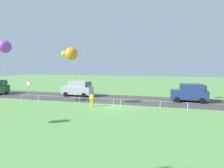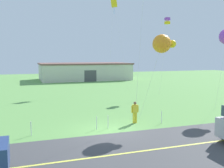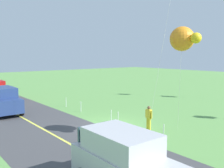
{
  "view_description": "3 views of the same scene",
  "coord_description": "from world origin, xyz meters",
  "px_view_note": "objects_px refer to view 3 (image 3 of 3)",
  "views": [
    {
      "loc": [
        -5.65,
        21.27,
        4.6
      ],
      "look_at": [
        0.33,
        0.51,
        2.49
      ],
      "focal_mm": 31.44,
      "sensor_mm": 36.0,
      "label": 1
    },
    {
      "loc": [
        -5.42,
        -15.88,
        4.91
      ],
      "look_at": [
        0.51,
        1.03,
        3.0
      ],
      "focal_mm": 42.03,
      "sensor_mm": 36.0,
      "label": 2
    },
    {
      "loc": [
        13.62,
        -10.67,
        4.95
      ],
      "look_at": [
        -0.34,
        0.49,
        2.87
      ],
      "focal_mm": 40.67,
      "sensor_mm": 36.0,
      "label": 3
    }
  ],
  "objects_px": {
    "car_parked_west_near": "(3,100)",
    "kite_pink_drift": "(183,39)",
    "car_suv_foreground": "(124,161)",
    "person_adult_near": "(149,117)"
  },
  "relations": [
    {
      "from": "car_suv_foreground",
      "to": "person_adult_near",
      "type": "distance_m",
      "value": 7.88
    },
    {
      "from": "car_suv_foreground",
      "to": "person_adult_near",
      "type": "relative_size",
      "value": 2.75
    },
    {
      "from": "car_suv_foreground",
      "to": "kite_pink_drift",
      "type": "height_order",
      "value": "kite_pink_drift"
    },
    {
      "from": "person_adult_near",
      "to": "kite_pink_drift",
      "type": "bearing_deg",
      "value": 35.53
    },
    {
      "from": "car_suv_foreground",
      "to": "kite_pink_drift",
      "type": "bearing_deg",
      "value": 110.1
    },
    {
      "from": "car_suv_foreground",
      "to": "kite_pink_drift",
      "type": "xyz_separation_m",
      "value": [
        -2.39,
        6.53,
        4.68
      ]
    },
    {
      "from": "car_suv_foreground",
      "to": "person_adult_near",
      "type": "bearing_deg",
      "value": 126.79
    },
    {
      "from": "car_parked_west_near",
      "to": "person_adult_near",
      "type": "bearing_deg",
      "value": 29.93
    },
    {
      "from": "car_parked_west_near",
      "to": "kite_pink_drift",
      "type": "xyz_separation_m",
      "value": [
        13.0,
        6.37,
        4.68
      ]
    },
    {
      "from": "person_adult_near",
      "to": "kite_pink_drift",
      "type": "xyz_separation_m",
      "value": [
        2.32,
        0.23,
        4.97
      ]
    }
  ]
}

